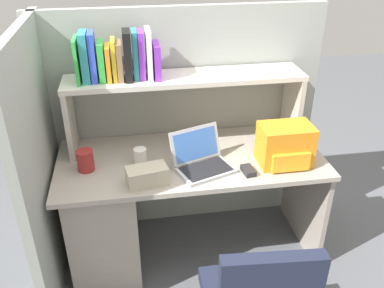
% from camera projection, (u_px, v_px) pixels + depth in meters
% --- Properties ---
extents(ground_plane, '(8.00, 8.00, 0.00)m').
position_uv_depth(ground_plane, '(191.00, 248.00, 2.86)').
color(ground_plane, '#595B60').
extents(desk, '(1.60, 0.70, 0.73)m').
position_uv_depth(desk, '(130.00, 207.00, 2.60)').
color(desk, '#AAA093').
rests_on(desk, ground_plane).
extents(cubicle_partition_rear, '(1.84, 0.05, 1.55)m').
position_uv_depth(cubicle_partition_rear, '(182.00, 123.00, 2.81)').
color(cubicle_partition_rear, '#939991').
rests_on(cubicle_partition_rear, ground_plane).
extents(cubicle_partition_left, '(0.05, 1.06, 1.55)m').
position_uv_depth(cubicle_partition_left, '(43.00, 168.00, 2.31)').
color(cubicle_partition_left, '#939991').
rests_on(cubicle_partition_left, ground_plane).
extents(overhead_hutch, '(1.44, 0.28, 0.45)m').
position_uv_depth(overhead_hutch, '(185.00, 91.00, 2.50)').
color(overhead_hutch, '#BCB7AC').
rests_on(overhead_hutch, desk).
extents(reference_books_on_shelf, '(0.47, 0.19, 0.28)m').
position_uv_depth(reference_books_on_shelf, '(118.00, 58.00, 2.34)').
color(reference_books_on_shelf, green).
rests_on(reference_books_on_shelf, overhead_hutch).
extents(laptop, '(0.38, 0.35, 0.22)m').
position_uv_depth(laptop, '(202.00, 160.00, 2.37)').
color(laptop, '#B7BABF').
rests_on(laptop, desk).
extents(backpack, '(0.30, 0.23, 0.24)m').
position_uv_depth(backpack, '(285.00, 146.00, 2.39)').
color(backpack, orange).
rests_on(backpack, desk).
extents(computer_mouse, '(0.07, 0.11, 0.03)m').
position_uv_depth(computer_mouse, '(248.00, 171.00, 2.34)').
color(computer_mouse, '#262628').
rests_on(computer_mouse, desk).
extents(paper_cup, '(0.08, 0.08, 0.10)m').
position_uv_depth(paper_cup, '(140.00, 156.00, 2.41)').
color(paper_cup, white).
rests_on(paper_cup, desk).
extents(tissue_box, '(0.24, 0.16, 0.10)m').
position_uv_depth(tissue_box, '(147.00, 175.00, 2.24)').
color(tissue_box, '#BFB299').
rests_on(tissue_box, desk).
extents(snack_canister, '(0.10, 0.10, 0.12)m').
position_uv_depth(snack_canister, '(85.00, 160.00, 2.35)').
color(snack_canister, maroon).
rests_on(snack_canister, desk).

